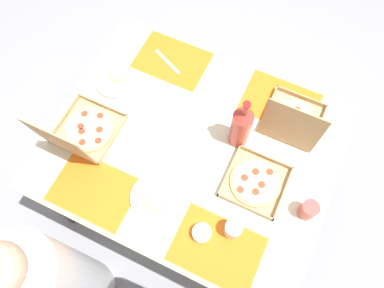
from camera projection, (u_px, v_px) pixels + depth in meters
name	position (u px, v px, depth m)	size (l,w,h in m)	color
ground_plane	(192.00, 190.00, 2.38)	(6.00, 6.00, 0.00)	gray
dining_table	(192.00, 153.00, 1.80)	(1.31, 1.06, 0.74)	#3F3328
placemat_near_left	(280.00, 102.00, 1.79)	(0.36, 0.26, 0.00)	orange
placemat_near_right	(172.00, 60.00, 1.90)	(0.36, 0.26, 0.00)	orange
placemat_far_left	(217.00, 249.00, 1.51)	(0.36, 0.26, 0.00)	orange
placemat_far_right	(94.00, 190.00, 1.61)	(0.36, 0.26, 0.00)	orange
pizza_box_edge_far	(255.00, 182.00, 1.62)	(0.26, 0.26, 0.04)	tan
pizza_box_center	(292.00, 120.00, 1.70)	(0.26, 0.26, 0.29)	tan
pizza_box_corner_left	(83.00, 132.00, 1.68)	(0.27, 0.31, 0.31)	tan
plate_far_left	(116.00, 80.00, 1.84)	(0.20, 0.20, 0.03)	white
plate_near_left	(156.00, 198.00, 1.59)	(0.22, 0.22, 0.03)	white
soda_bottle	(241.00, 126.00, 1.59)	(0.09, 0.09, 0.32)	#B2382D
cup_clear_right	(308.00, 210.00, 1.53)	(0.07, 0.07, 0.09)	#BF4742
cup_red	(233.00, 229.00, 1.50)	(0.07, 0.07, 0.09)	silver
condiment_bowl	(202.00, 233.00, 1.52)	(0.08, 0.08, 0.04)	white
fork_by_near_right	(167.00, 62.00, 1.89)	(0.19, 0.02, 0.01)	#B7B7BC
knife_by_far_left	(191.00, 109.00, 1.78)	(0.21, 0.02, 0.01)	#B7B7BC
diner_right_seat	(56.00, 283.00, 1.64)	(0.32, 0.32, 1.21)	white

